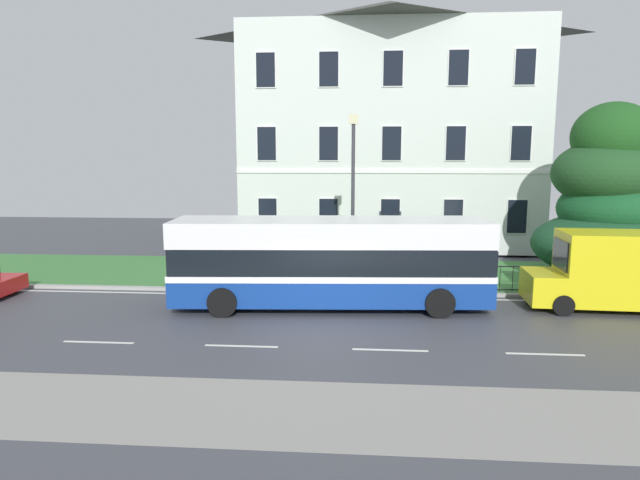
{
  "coord_description": "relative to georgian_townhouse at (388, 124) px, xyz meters",
  "views": [
    {
      "loc": [
        1.22,
        -15.76,
        5.09
      ],
      "look_at": [
        -0.35,
        4.53,
        1.96
      ],
      "focal_mm": 30.7,
      "sensor_mm": 36.0,
      "label": 1
    }
  ],
  "objects": [
    {
      "name": "ground_plane",
      "position": [
        -2.64,
        -15.48,
        -6.95
      ],
      "size": [
        60.0,
        56.0,
        0.18
      ],
      "color": "#41434A"
    },
    {
      "name": "georgian_townhouse",
      "position": [
        0.0,
        0.0,
        0.0
      ],
      "size": [
        16.03,
        9.6,
        13.58
      ],
      "color": "silver",
      "rests_on": "ground_plane"
    },
    {
      "name": "iron_verge_railing",
      "position": [
        0.0,
        -12.36,
        -6.32
      ],
      "size": [
        16.58,
        0.04,
        0.97
      ],
      "color": "black",
      "rests_on": "ground_plane"
    },
    {
      "name": "evergreen_tree",
      "position": [
        8.54,
        -9.64,
        -3.95
      ],
      "size": [
        5.94,
        5.94,
        7.09
      ],
      "color": "#423328",
      "rests_on": "ground_plane"
    },
    {
      "name": "single_decker_bus",
      "position": [
        -2.46,
        -14.46,
        -5.36
      ],
      "size": [
        10.67,
        3.25,
        3.0
      ],
      "rotation": [
        0.0,
        0.0,
        0.07
      ],
      "color": "navy",
      "rests_on": "ground_plane"
    },
    {
      "name": "white_panel_van",
      "position": [
        7.09,
        -14.11,
        -5.61
      ],
      "size": [
        5.47,
        2.28,
        2.61
      ],
      "rotation": [
        0.0,
        0.0,
        3.09
      ],
      "color": "yellow",
      "rests_on": "ground_plane"
    },
    {
      "name": "street_lamp_post",
      "position": [
        -1.79,
        -11.18,
        -3.06
      ],
      "size": [
        0.36,
        0.24,
        6.54
      ],
      "color": "#333338",
      "rests_on": "ground_plane"
    }
  ]
}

